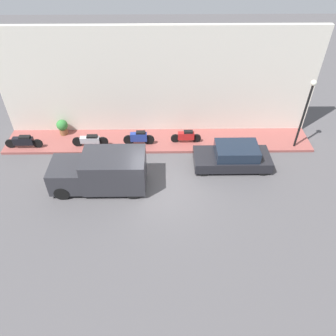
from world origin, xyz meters
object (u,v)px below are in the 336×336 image
(parked_car, at_px, (233,157))
(potted_plant, at_px, (62,126))
(motorcycle_blue, at_px, (139,138))
(motorcycle_black, at_px, (24,141))
(streetlamp, at_px, (306,106))
(motorcycle_red, at_px, (186,136))
(delivery_van, at_px, (100,171))
(scooter_silver, at_px, (90,140))

(parked_car, distance_m, potted_plant, 10.24)
(motorcycle_blue, bearing_deg, motorcycle_black, 92.13)
(motorcycle_blue, bearing_deg, streetlamp, -91.81)
(motorcycle_red, bearing_deg, motorcycle_blue, 93.62)
(parked_car, xyz_separation_m, potted_plant, (2.93, 9.82, 0.07))
(parked_car, distance_m, streetlamp, 4.70)
(delivery_van, distance_m, streetlamp, 11.32)
(parked_car, height_order, motorcycle_blue, parked_car)
(delivery_van, distance_m, potted_plant, 5.35)
(parked_car, bearing_deg, scooter_silver, 77.99)
(delivery_van, bearing_deg, streetlamp, -74.01)
(motorcycle_red, bearing_deg, delivery_van, 128.49)
(motorcycle_red, height_order, streetlamp, streetlamp)
(parked_car, xyz_separation_m, delivery_van, (-1.53, 6.87, 0.37))
(delivery_van, distance_m, motorcycle_black, 5.81)
(parked_car, relative_size, delivery_van, 0.87)
(parked_car, height_order, streetlamp, streetlamp)
(potted_plant, bearing_deg, parked_car, -106.61)
(scooter_silver, height_order, motorcycle_red, motorcycle_red)
(delivery_van, bearing_deg, motorcycle_black, 57.43)
(motorcycle_black, xyz_separation_m, potted_plant, (1.34, -1.93, 0.11))
(motorcycle_black, bearing_deg, delivery_van, -122.57)
(delivery_van, xyz_separation_m, scooter_silver, (3.22, 1.09, -0.43))
(scooter_silver, height_order, streetlamp, streetlamp)
(delivery_van, height_order, motorcycle_red, delivery_van)
(potted_plant, bearing_deg, motorcycle_black, 124.72)
(motorcycle_blue, bearing_deg, scooter_silver, 92.88)
(motorcycle_black, bearing_deg, streetlamp, -90.15)
(streetlamp, bearing_deg, scooter_silver, 89.30)
(motorcycle_blue, xyz_separation_m, potted_plant, (1.09, 4.65, 0.08))
(motorcycle_red, height_order, potted_plant, potted_plant)
(motorcycle_blue, height_order, motorcycle_black, motorcycle_blue)
(scooter_silver, bearing_deg, motorcycle_red, -86.75)
(delivery_van, distance_m, scooter_silver, 3.43)
(scooter_silver, xyz_separation_m, motorcycle_red, (0.31, -5.54, 0.00))
(parked_car, relative_size, motorcycle_black, 1.92)
(parked_car, bearing_deg, motorcycle_blue, 70.45)
(motorcycle_blue, relative_size, streetlamp, 0.44)
(motorcycle_black, bearing_deg, scooter_silver, -88.43)
(parked_car, bearing_deg, motorcycle_black, 82.29)
(motorcycle_blue, bearing_deg, delivery_van, 153.18)
(scooter_silver, height_order, potted_plant, potted_plant)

